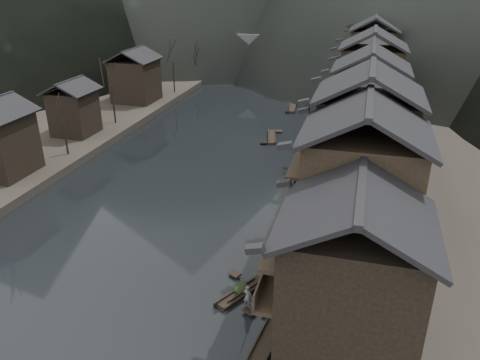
% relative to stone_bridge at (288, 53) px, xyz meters
% --- Properties ---
extents(water, '(300.00, 300.00, 0.00)m').
position_rel_stone_bridge_xyz_m(water, '(0.00, -72.00, -5.11)').
color(water, black).
rests_on(water, ground).
extents(left_bank, '(40.00, 200.00, 1.20)m').
position_rel_stone_bridge_xyz_m(left_bank, '(-35.00, -32.00, -4.51)').
color(left_bank, '#2D2823').
rests_on(left_bank, ground).
extents(stilt_houses, '(9.00, 67.60, 15.43)m').
position_rel_stone_bridge_xyz_m(stilt_houses, '(17.28, -52.54, 3.79)').
color(stilt_houses, black).
rests_on(stilt_houses, ground).
extents(left_houses, '(8.10, 53.20, 8.73)m').
position_rel_stone_bridge_xyz_m(left_houses, '(-20.50, -51.88, 0.55)').
color(left_houses, black).
rests_on(left_houses, left_bank).
extents(bare_trees, '(3.98, 73.40, 7.96)m').
position_rel_stone_bridge_xyz_m(bare_trees, '(-17.00, -48.38, 1.62)').
color(bare_trees, black).
rests_on(bare_trees, left_bank).
extents(moored_sampans, '(3.36, 73.97, 0.47)m').
position_rel_stone_bridge_xyz_m(moored_sampans, '(11.92, -44.23, -4.91)').
color(moored_sampans, black).
rests_on(moored_sampans, water).
extents(midriver_boats, '(2.90, 35.04, 0.45)m').
position_rel_stone_bridge_xyz_m(midriver_boats, '(4.88, -26.12, -4.91)').
color(midriver_boats, black).
rests_on(midriver_boats, water).
extents(stone_bridge, '(40.00, 6.00, 9.00)m').
position_rel_stone_bridge_xyz_m(stone_bridge, '(0.00, 0.00, 0.00)').
color(stone_bridge, '#4C4C4F').
rests_on(stone_bridge, ground).
extents(hero_sampan, '(3.13, 4.74, 0.43)m').
position_rel_stone_bridge_xyz_m(hero_sampan, '(9.90, -74.30, -4.91)').
color(hero_sampan, black).
rests_on(hero_sampan, water).
extents(cargo_heap, '(1.09, 1.43, 0.65)m').
position_rel_stone_bridge_xyz_m(cargo_heap, '(9.79, -74.10, -4.35)').
color(cargo_heap, black).
rests_on(cargo_heap, hero_sampan).
extents(boatman, '(0.76, 0.60, 1.81)m').
position_rel_stone_bridge_xyz_m(boatman, '(10.73, -75.82, -3.77)').
color(boatman, '#57585A').
rests_on(boatman, hero_sampan).
extents(bamboo_pole, '(0.96, 1.83, 3.62)m').
position_rel_stone_bridge_xyz_m(bamboo_pole, '(10.93, -75.82, -1.05)').
color(bamboo_pole, '#8C7A51').
rests_on(bamboo_pole, boatman).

